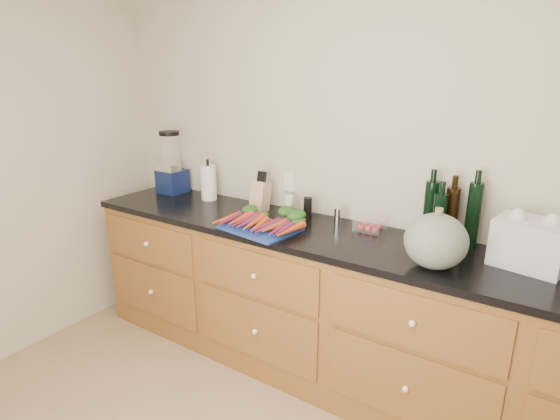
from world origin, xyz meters
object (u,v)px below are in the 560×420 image
Objects in this scene: cutting_board at (260,228)px; tomato_box at (370,224)px; carrots at (264,221)px; squash at (436,241)px; blender_appliance at (171,166)px; paper_towel at (209,183)px; knife_block at (260,196)px.

tomato_box reaches higher than cutting_board.
carrots is 1.74× the size of squash.
cutting_board is 0.90× the size of blender_appliance.
tomato_box is at bearing 145.08° from squash.
squash is at bearing -1.07° from carrots.
paper_towel is (-0.68, 0.32, 0.12)m from cutting_board.
cutting_board is 1.00m from squash.
tomato_box is (-0.44, 0.31, -0.09)m from squash.
squash reaches higher than knife_block.
tomato_box is (0.55, 0.29, -0.00)m from carrots.
paper_towel is at bearing -179.53° from tomato_box.
cutting_board is 0.76m from paper_towel.
blender_appliance is at bearing 171.75° from squash.
paper_towel is at bearing 177.57° from knife_block.
tomato_box is at bearing 27.89° from carrots.
carrots is 0.34m from knife_block.
blender_appliance reaches higher than paper_towel.
squash is 1.16× the size of paper_towel.
blender_appliance is 1.61m from tomato_box.
carrots is 0.74m from paper_towel.
carrots is 2.02× the size of paper_towel.
blender_appliance is (-1.05, 0.28, 0.17)m from carrots.
blender_appliance is (-1.05, 0.32, 0.20)m from cutting_board.
paper_towel is at bearing 169.87° from squash.
paper_towel reaches higher than tomato_box.
cutting_board is at bearing -25.12° from paper_towel.
blender_appliance reaches higher than squash.
blender_appliance is at bearing -179.60° from paper_towel.
carrots is at bearing -152.11° from tomato_box.
squash is 2.07m from blender_appliance.
knife_block is (-0.21, 0.30, 0.09)m from cutting_board.
cutting_board is 2.15× the size of knife_block.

